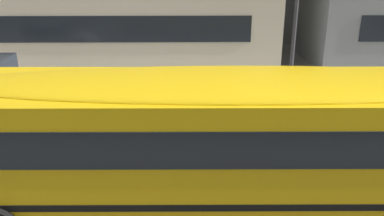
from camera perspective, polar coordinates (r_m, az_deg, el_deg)
name	(u,v)px	position (r m, az deg, el deg)	size (l,w,h in m)	color
sidewalk_far	(302,83)	(16.83, 15.23, 3.50)	(120.00, 3.00, 0.01)	gray
school_bus	(250,135)	(7.40, 8.25, -3.74)	(12.49, 3.03, 2.79)	yellow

